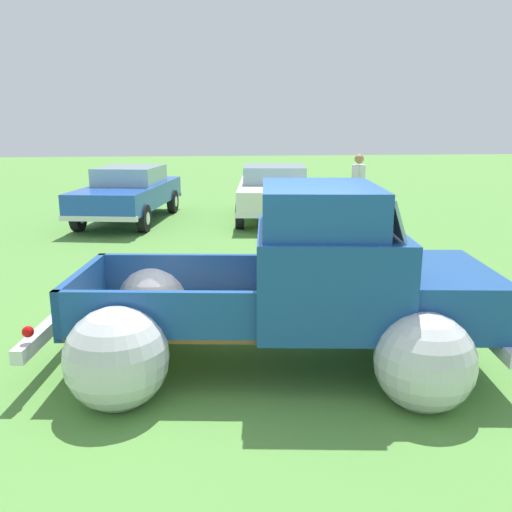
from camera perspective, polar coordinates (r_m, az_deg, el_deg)
ground_plane at (r=6.03m, az=0.93°, el=-10.98°), size 80.00×80.00×0.00m
vintage_pickup_truck at (r=5.77m, az=4.82°, el=-4.12°), size 4.82×3.22×1.96m
show_car_0 at (r=14.88m, az=-13.13°, el=6.60°), size 2.68×4.92×1.43m
show_car_1 at (r=14.81m, az=1.92°, el=6.91°), size 2.45×4.59×1.43m
spectator_0 at (r=14.11m, az=10.65°, el=7.36°), size 0.36×0.53×1.79m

